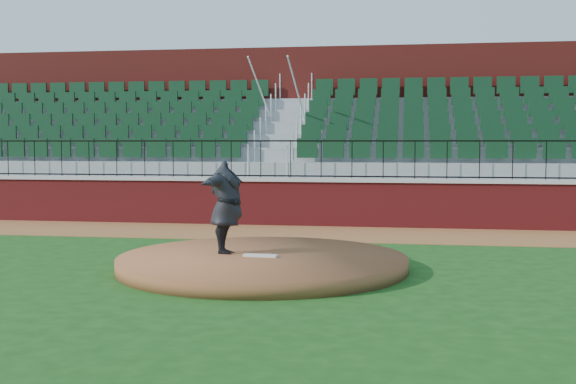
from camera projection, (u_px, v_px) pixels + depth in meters
The scene contains 10 objects.
ground at pixel (274, 271), 12.90m from camera, with size 90.00×90.00×0.00m, color #154012.
warning_track at pixel (313, 233), 18.22m from camera, with size 34.00×3.20×0.01m, color brown.
field_wall at pixel (321, 204), 19.75m from camera, with size 34.00×0.35×1.20m, color maroon.
wall_cap at pixel (321, 180), 19.70m from camera, with size 34.00×0.45×0.10m, color #B7B7B7.
wall_railing at pixel (321, 159), 19.67m from camera, with size 34.00×0.05×1.00m, color black, non-canonical shape.
seating_stands at pixel (332, 141), 22.31m from camera, with size 34.00×5.10×4.60m, color gray, non-canonical shape.
concourse_wall at pixel (340, 128), 25.04m from camera, with size 34.00×0.50×5.50m, color maroon.
pitchers_mound at pixel (263, 263), 13.07m from camera, with size 5.17×5.17×0.25m, color brown.
pitching_rubber at pixel (260, 256), 12.93m from camera, with size 0.60×0.15×0.04m, color silver.
pitcher at pixel (226, 207), 13.25m from camera, with size 2.08×0.57×1.69m, color black.
Camera 1 is at (2.32, -12.56, 2.30)m, focal length 45.60 mm.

